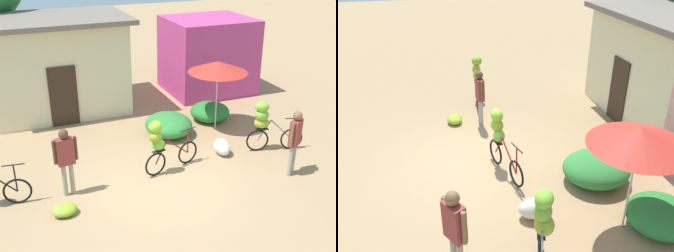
# 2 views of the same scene
# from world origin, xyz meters

# --- Properties ---
(ground_plane) EXTENTS (60.00, 60.00, 0.00)m
(ground_plane) POSITION_xyz_m (0.00, 0.00, 0.00)
(ground_plane) COLOR #A3815A
(building_low) EXTENTS (5.15, 3.50, 3.30)m
(building_low) POSITION_xyz_m (-1.50, 6.30, 1.67)
(building_low) COLOR beige
(building_low) RESTS_ON ground
(hedge_bush_front_left) EXTENTS (1.46, 1.60, 0.68)m
(hedge_bush_front_left) POSITION_xyz_m (1.35, 2.81, 0.34)
(hedge_bush_front_left) COLOR #307F37
(hedge_bush_front_left) RESTS_ON ground
(hedge_bush_front_right) EXTENTS (1.33, 1.33, 0.61)m
(hedge_bush_front_right) POSITION_xyz_m (3.09, 3.35, 0.30)
(hedge_bush_front_right) COLOR #277B30
(hedge_bush_front_right) RESTS_ON ground
(market_umbrella) EXTENTS (1.85, 1.85, 2.25)m
(market_umbrella) POSITION_xyz_m (2.94, 2.66, 2.08)
(market_umbrella) COLOR beige
(market_umbrella) RESTS_ON ground
(bicycle_leftmost) EXTENTS (1.62, 0.45, 1.56)m
(bicycle_leftmost) POSITION_xyz_m (-4.09, 0.78, 0.93)
(bicycle_leftmost) COLOR black
(bicycle_leftmost) RESTS_ON ground
(bicycle_near_pile) EXTENTS (1.69, 0.56, 1.53)m
(bicycle_near_pile) POSITION_xyz_m (0.30, 0.71, 0.87)
(bicycle_near_pile) COLOR black
(bicycle_near_pile) RESTS_ON ground
(bicycle_center_loaded) EXTENTS (1.64, 0.64, 1.53)m
(bicycle_center_loaded) POSITION_xyz_m (3.50, 0.77, 0.90)
(bicycle_center_loaded) COLOR black
(bicycle_center_loaded) RESTS_ON ground
(banana_pile_on_ground) EXTENTS (0.67, 0.57, 0.25)m
(banana_pile_on_ground) POSITION_xyz_m (-2.43, -0.20, 0.12)
(banana_pile_on_ground) COLOR #88AF29
(banana_pile_on_ground) RESTS_ON ground
(produce_sack) EXTENTS (0.53, 0.75, 0.44)m
(produce_sack) POSITION_xyz_m (2.28, 1.03, 0.22)
(produce_sack) COLOR silver
(produce_sack) RESTS_ON ground
(person_vendor) EXTENTS (0.58, 0.24, 1.73)m
(person_vendor) POSITION_xyz_m (-2.16, 0.60, 1.06)
(person_vendor) COLOR gray
(person_vendor) RESTS_ON ground
(person_bystander) EXTENTS (0.51, 0.38, 1.78)m
(person_bystander) POSITION_xyz_m (3.39, -0.66, 1.10)
(person_bystander) COLOR gray
(person_bystander) RESTS_ON ground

